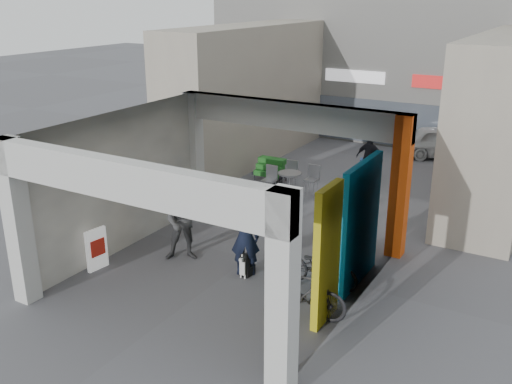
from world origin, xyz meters
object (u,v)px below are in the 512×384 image
Objects in this scene: man_elderly at (351,237)px; man_back_turned at (184,220)px; man_crates at (370,158)px; white_van at (445,142)px; produce_stand at (270,172)px; border_collie at (246,266)px; bicycle_rear at (305,292)px; bicycle_front at (320,267)px; man_with_dog at (245,238)px; cafe_set at (290,183)px.

man_back_turned is at bearing -131.60° from man_elderly.
man_crates is 0.45× the size of white_van.
white_van reaches higher than produce_stand.
border_collie is 2.08m from bicycle_rear.
man_elderly is 0.84× the size of bicycle_rear.
man_back_turned is 1.16× the size of bicycle_front.
bicycle_rear is 13.14m from white_van.
man_elderly reaches higher than bicycle_front.
man_with_dog is 1.65m from man_back_turned.
white_van reaches higher than bicycle_front.
bicycle_rear reaches higher than border_collie.
border_collie is 0.39× the size of man_crates.
produce_stand is at bearing 121.92° from white_van.
man_elderly is (3.56, 1.66, -0.28)m from man_back_turned.
man_with_dog reaches higher than bicycle_rear.
man_elderly reaches higher than produce_stand.
man_back_turned reaches higher than border_collie.
bicycle_rear is at bearing -60.85° from cafe_set.
cafe_set is 7.39m from bicycle_rear.
bicycle_front is 11.88m from white_van.
man_crates is at bearing -118.84° from man_with_dog.
white_van is (3.34, 12.26, -0.39)m from man_back_turned.
cafe_set reaches higher than border_collie.
man_back_turned is (0.00, -5.58, 0.68)m from cafe_set.
man_elderly is 10.60m from white_van.
man_back_turned reaches higher than cafe_set.
produce_stand is 6.50m from man_back_turned.
bicycle_rear is (4.75, -7.23, 0.22)m from produce_stand.
man_back_turned is at bearing -176.07° from border_collie.
man_elderly is at bearing -2.33° from bicycle_rear.
bicycle_rear reaches higher than produce_stand.
man_back_turned is 12.71m from white_van.
man_elderly is at bearing 47.66° from border_collie.
cafe_set is 0.43× the size of white_van.
bicycle_rear is (3.60, -6.46, 0.20)m from cafe_set.
man_back_turned reaches higher than man_with_dog.
man_back_turned reaches higher than produce_stand.
produce_stand is 6.66m from man_elderly.
produce_stand is 0.57× the size of man_back_turned.
man_crates reaches higher than produce_stand.
man_with_dog is 2.21m from bicycle_rear.
man_with_dog reaches higher than man_crates.
cafe_set is 0.76× the size of man_back_turned.
cafe_set is 5.87m from border_collie.
man_back_turned is (-1.65, -0.08, 0.11)m from man_with_dog.
man_with_dog is 2.49m from man_elderly.
man_crates is at bearing 8.52° from bicycle_rear.
produce_stand is at bearing 158.53° from man_elderly.
man_crates is at bearing 138.95° from white_van.
man_with_dog is (2.80, -6.27, 0.59)m from produce_stand.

